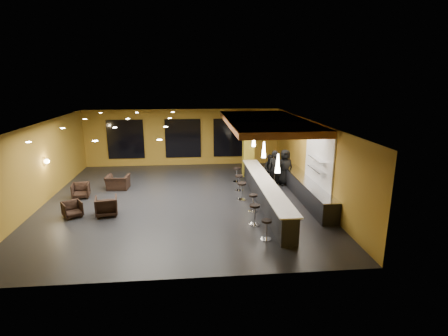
{
  "coord_description": "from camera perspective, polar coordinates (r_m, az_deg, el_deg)",
  "views": [
    {
      "loc": [
        0.52,
        -15.16,
        5.43
      ],
      "look_at": [
        2.0,
        0.5,
        1.3
      ],
      "focal_mm": 28.0,
      "sensor_mm": 36.0,
      "label": 1
    }
  ],
  "objects": [
    {
      "name": "tile_backsplash",
      "position": [
        15.55,
        15.23,
        1.45
      ],
      "size": [
        0.06,
        3.2,
        2.4
      ],
      "primitive_type": "cube",
      "color": "white",
      "rests_on": "wall_right"
    },
    {
      "name": "bar_top",
      "position": [
        15.15,
        6.77,
        -2.29
      ],
      "size": [
        0.78,
        8.1,
        0.05
      ],
      "primitive_type": "cube",
      "color": "white",
      "rests_on": "bar_counter"
    },
    {
      "name": "wood_soffit",
      "position": [
        16.66,
        6.76,
        7.47
      ],
      "size": [
        3.6,
        8.0,
        0.28
      ],
      "primitive_type": "cube",
      "color": "brown",
      "rests_on": "ceiling"
    },
    {
      "name": "wall_left",
      "position": [
        16.92,
        -28.09,
        0.39
      ],
      "size": [
        0.1,
        13.0,
        3.5
      ],
      "primitive_type": "cube",
      "color": "olive",
      "rests_on": "floor"
    },
    {
      "name": "staff_c",
      "position": [
        18.13,
        9.9,
        0.1
      ],
      "size": [
        1.0,
        0.76,
        1.85
      ],
      "primitive_type": "imported",
      "rotation": [
        0.0,
        0.0,
        0.21
      ],
      "color": "black",
      "rests_on": "floor"
    },
    {
      "name": "window_center",
      "position": [
        21.92,
        -6.71,
        4.82
      ],
      "size": [
        2.2,
        0.06,
        2.4
      ],
      "primitive_type": "cube",
      "color": "black",
      "rests_on": "wall_back"
    },
    {
      "name": "staff_b",
      "position": [
        18.24,
        7.61,
        -0.2
      ],
      "size": [
        0.93,
        0.84,
        1.55
      ],
      "primitive_type": "imported",
      "rotation": [
        0.0,
        0.0,
        -0.41
      ],
      "color": "black",
      "rests_on": "floor"
    },
    {
      "name": "ceiling",
      "position": [
        15.28,
        -7.37,
        7.53
      ],
      "size": [
        12.0,
        13.0,
        0.1
      ],
      "primitive_type": "cube",
      "color": "black"
    },
    {
      "name": "staff_a",
      "position": [
        17.59,
        8.31,
        -0.22
      ],
      "size": [
        0.76,
        0.57,
        1.89
      ],
      "primitive_type": "imported",
      "rotation": [
        0.0,
        0.0,
        -0.18
      ],
      "color": "black",
      "rests_on": "floor"
    },
    {
      "name": "wall_right",
      "position": [
        16.55,
        14.27,
        1.4
      ],
      "size": [
        0.1,
        13.0,
        3.5
      ],
      "primitive_type": "cube",
      "color": "olive",
      "rests_on": "floor"
    },
    {
      "name": "prep_counter",
      "position": [
        16.31,
        13.24,
        -3.54
      ],
      "size": [
        0.7,
        6.0,
        0.86
      ],
      "primitive_type": "cube",
      "color": "black",
      "rests_on": "floor"
    },
    {
      "name": "prep_top",
      "position": [
        16.18,
        13.33,
        -2.01
      ],
      "size": [
        0.72,
        6.0,
        0.03
      ],
      "primitive_type": "cube",
      "color": "silver",
      "rests_on": "prep_counter"
    },
    {
      "name": "bar_stool_3",
      "position": [
        15.78,
        2.9,
        -3.43
      ],
      "size": [
        0.41,
        0.41,
        0.81
      ],
      "rotation": [
        0.0,
        0.0,
        0.33
      ],
      "color": "silver",
      "rests_on": "floor"
    },
    {
      "name": "bar_counter",
      "position": [
        15.31,
        6.71,
        -4.17
      ],
      "size": [
        0.6,
        8.0,
        1.0
      ],
      "primitive_type": "cube",
      "color": "black",
      "rests_on": "floor"
    },
    {
      "name": "armchair_a",
      "position": [
        15.22,
        -23.53,
        -6.2
      ],
      "size": [
        0.95,
        0.96,
        0.64
      ],
      "primitive_type": "imported",
      "rotation": [
        0.0,
        0.0,
        0.57
      ],
      "color": "black",
      "rests_on": "floor"
    },
    {
      "name": "bar_stool_5",
      "position": [
        18.46,
        2.11,
        -0.8
      ],
      "size": [
        0.39,
        0.39,
        0.78
      ],
      "rotation": [
        0.0,
        0.0,
        -0.35
      ],
      "color": "silver",
      "rests_on": "floor"
    },
    {
      "name": "column",
      "position": [
        19.37,
        4.01,
        3.73
      ],
      "size": [
        0.6,
        0.6,
        3.5
      ],
      "primitive_type": "cube",
      "color": "olive",
      "rests_on": "floor"
    },
    {
      "name": "wall_front",
      "position": [
        9.37,
        -8.23,
        -8.57
      ],
      "size": [
        12.0,
        0.1,
        3.5
      ],
      "primitive_type": "cube",
      "color": "olive",
      "rests_on": "floor"
    },
    {
      "name": "pendant_2",
      "position": [
        17.71,
        4.88,
        4.65
      ],
      "size": [
        0.2,
        0.2,
        0.7
      ],
      "primitive_type": "cone",
      "color": "white",
      "rests_on": "wood_soffit"
    },
    {
      "name": "bar_stool_1",
      "position": [
        13.19,
        5.02,
        -7.19
      ],
      "size": [
        0.41,
        0.41,
        0.82
      ],
      "rotation": [
        0.0,
        0.0,
        0.04
      ],
      "color": "silver",
      "rests_on": "floor"
    },
    {
      "name": "floor",
      "position": [
        16.13,
        -6.95,
        -5.27
      ],
      "size": [
        12.0,
        13.0,
        0.1
      ],
      "primitive_type": "cube",
      "color": "black",
      "rests_on": "ground"
    },
    {
      "name": "wall_shelf_lower",
      "position": [
        15.41,
        14.9,
        -0.18
      ],
      "size": [
        0.3,
        1.5,
        0.03
      ],
      "primitive_type": "cube",
      "color": "silver",
      "rests_on": "wall_right"
    },
    {
      "name": "bar_stool_4",
      "position": [
        17.03,
        2.47,
        -2.11
      ],
      "size": [
        0.4,
        0.4,
        0.79
      ],
      "rotation": [
        0.0,
        0.0,
        -0.03
      ],
      "color": "silver",
      "rests_on": "floor"
    },
    {
      "name": "bar_stool_2",
      "position": [
        14.49,
        4.75,
        -5.33
      ],
      "size": [
        0.38,
        0.38,
        0.74
      ],
      "rotation": [
        0.0,
        0.0,
        0.05
      ],
      "color": "silver",
      "rests_on": "floor"
    },
    {
      "name": "armchair_d",
      "position": [
        18.11,
        -16.95,
        -2.24
      ],
      "size": [
        1.13,
        1.01,
        0.7
      ],
      "primitive_type": "imported",
      "rotation": [
        0.0,
        0.0,
        3.07
      ],
      "color": "black",
      "rests_on": "floor"
    },
    {
      "name": "bar_stool_0",
      "position": [
        12.14,
        6.95,
        -9.55
      ],
      "size": [
        0.37,
        0.37,
        0.73
      ],
      "rotation": [
        0.0,
        0.0,
        0.1
      ],
      "color": "silver",
      "rests_on": "floor"
    },
    {
      "name": "wall_back",
      "position": [
        22.02,
        -6.71,
        5.0
      ],
      "size": [
        12.0,
        0.1,
        3.5
      ],
      "primitive_type": "cube",
      "color": "olive",
      "rests_on": "floor"
    },
    {
      "name": "wall_sconce",
      "position": [
        17.3,
        -26.97,
        0.98
      ],
      "size": [
        0.22,
        0.22,
        0.22
      ],
      "primitive_type": "sphere",
      "color": "#FFE5B2",
      "rests_on": "wall_left"
    },
    {
      "name": "window_left",
      "position": [
        22.28,
        -15.77,
        4.53
      ],
      "size": [
        2.2,
        0.06,
        2.4
      ],
      "primitive_type": "cube",
      "color": "black",
      "rests_on": "wall_back"
    },
    {
      "name": "pendant_0",
      "position": [
        12.93,
        8.78,
        0.75
      ],
      "size": [
        0.2,
        0.2,
        0.7
      ],
      "primitive_type": "cone",
      "color": "white",
      "rests_on": "wood_soffit"
    },
    {
      "name": "wall_shelf_upper",
      "position": [
        15.31,
        15.01,
        1.45
      ],
      "size": [
        0.3,
        1.5,
        0.03
      ],
      "primitive_type": "cube",
      "color": "silver",
      "rests_on": "wall_right"
    },
    {
      "name": "window_right",
      "position": [
        22.06,
        1.14,
        4.98
      ],
      "size": [
        2.2,
        0.06,
        2.4
      ],
      "primitive_type": "cube",
      "color": "black",
      "rests_on": "wall_back"
    },
    {
      "name": "armchair_c",
      "position": [
        17.41,
        -22.34,
        -3.41
      ],
      "size": [
        0.85,
        0.87,
        0.69
      ],
      "primitive_type": "imported",
      "rotation": [
        0.0,
        0.0,
        0.15
      ],
      "color": "black",
      "rests_on": "floor"
    },
    {
      "name": "armchair_b",
      "position": [
        14.89,
        -18.65,
        -5.89
      ],
      "size": [
        0.98,
        1.0,
        0.78
      ],
      "primitive_type": "imported",
      "rotation": [
        0.0,
        0.0,
        3.33
      ],
      "color": "black",
      "rests_on": "floor"
    },
    {
      "name": "pendant_1",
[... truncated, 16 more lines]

